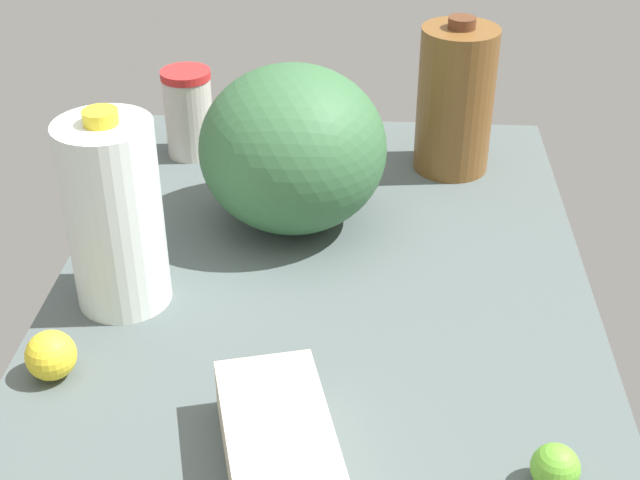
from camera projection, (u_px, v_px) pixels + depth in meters
The scene contains 8 objects.
countertop at pixel (320, 310), 123.75cm from camera, with size 120.00×76.00×3.00cm, color #4B5756.
tumbler_cup at pixel (189, 113), 157.28cm from camera, with size 8.70×8.70×15.80cm.
egg_carton at pixel (285, 477), 91.32cm from camera, with size 31.25×11.25×6.83cm, color beige.
chocolate_milk_jug at pixel (455, 100), 150.33cm from camera, with size 12.92×12.92×26.91cm.
watermelon at pixel (293, 149), 134.53cm from camera, with size 28.45×28.45×25.41cm, color #35653C.
milk_jug at pixel (114, 215), 116.58cm from camera, with size 12.74×12.74×28.20cm.
lime_loose at pixel (555, 468), 93.41cm from camera, with size 5.24×5.24×5.24cm, color #61AC30.
lemon_by_jug at pixel (51, 355), 108.23cm from camera, with size 6.24×6.24×6.24cm, color yellow.
Camera 1 is at (-99.36, -6.69, 75.61)cm, focal length 50.00 mm.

